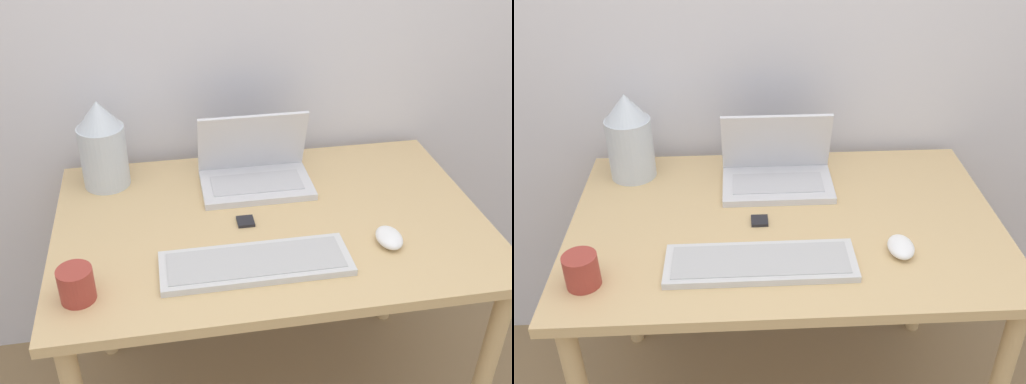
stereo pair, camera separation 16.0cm
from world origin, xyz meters
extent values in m
cube|color=silver|center=(0.00, 0.85, 1.25)|extent=(6.00, 0.05, 2.50)
cube|color=tan|center=(0.00, 0.39, 0.75)|extent=(1.19, 0.78, 0.03)
cylinder|color=tan|center=(0.54, 0.06, 0.37)|extent=(0.05, 0.05, 0.73)
cylinder|color=tan|center=(-0.54, 0.73, 0.37)|extent=(0.05, 0.05, 0.73)
cylinder|color=tan|center=(0.54, 0.73, 0.37)|extent=(0.05, 0.05, 0.73)
cube|color=silver|center=(-0.01, 0.57, 0.77)|extent=(0.33, 0.21, 0.02)
cube|color=#B7B7BC|center=(-0.01, 0.56, 0.79)|extent=(0.27, 0.12, 0.00)
cube|color=silver|center=(-0.01, 0.63, 0.88)|extent=(0.33, 0.07, 0.20)
cube|color=#0F1938|center=(-0.01, 0.65, 0.89)|extent=(0.29, 0.06, 0.17)
cube|color=silver|center=(-0.08, 0.19, 0.77)|extent=(0.48, 0.16, 0.02)
cube|color=#B2B2B2|center=(-0.08, 0.19, 0.78)|extent=(0.44, 0.13, 0.00)
ellipsoid|color=white|center=(0.28, 0.23, 0.78)|extent=(0.07, 0.10, 0.04)
cylinder|color=silver|center=(-0.45, 0.66, 0.86)|extent=(0.14, 0.14, 0.19)
cone|color=silver|center=(-0.45, 0.66, 1.00)|extent=(0.13, 0.13, 0.08)
cube|color=black|center=(-0.07, 0.38, 0.77)|extent=(0.05, 0.05, 0.01)
cylinder|color=#9E382D|center=(-0.50, 0.15, 0.81)|extent=(0.08, 0.08, 0.08)
camera|label=1|loc=(-0.28, -0.96, 1.71)|focal=42.00mm
camera|label=2|loc=(-0.12, -0.98, 1.71)|focal=42.00mm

